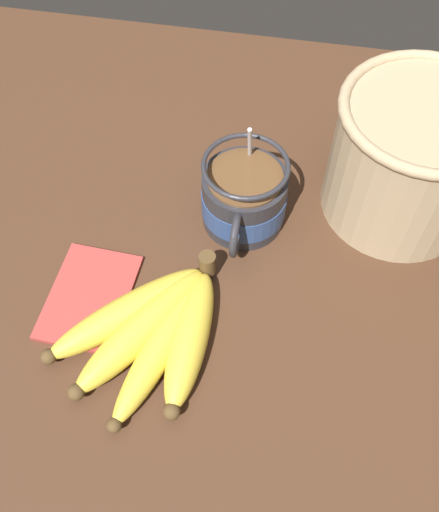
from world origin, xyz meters
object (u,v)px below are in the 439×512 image
at_px(banana_bunch, 154,330).
at_px(small_plate, 438,181).
at_px(coffee_mug, 244,198).
at_px(woven_basket, 411,157).

xyz_separation_m(banana_bunch, small_plate, (-0.29, 0.32, -0.02)).
bearing_deg(coffee_mug, banana_bunch, -21.07).
distance_m(woven_basket, small_plate, 0.11).
distance_m(banana_bunch, woven_basket, 0.36).
xyz_separation_m(coffee_mug, woven_basket, (-0.06, 0.19, 0.04)).
bearing_deg(woven_basket, coffee_mug, -72.02).
relative_size(banana_bunch, woven_basket, 1.08).
bearing_deg(banana_bunch, woven_basket, 133.17).
bearing_deg(coffee_mug, small_plate, 113.37).
bearing_deg(coffee_mug, woven_basket, 107.98).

